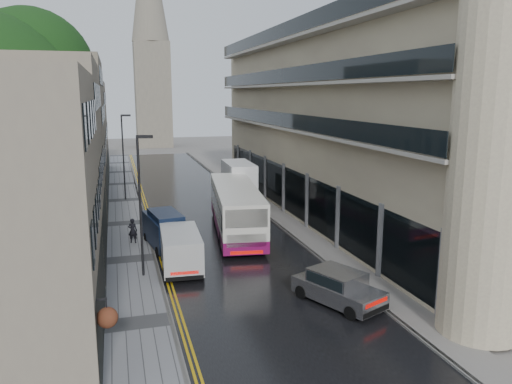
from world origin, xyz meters
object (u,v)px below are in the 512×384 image
pedestrian (133,231)px  lamp_post_far (123,158)px  silver_hatchback (352,302)px  lamp_post_near (140,207)px  white_van (165,261)px  navy_van (158,237)px  tree_far (36,134)px  white_lorry (229,187)px  cream_bus (221,222)px

pedestrian → lamp_post_far: size_ratio=0.21×
silver_hatchback → lamp_post_near: (-8.07, 7.45, 2.90)m
lamp_post_near → white_van: bearing=-25.7°
silver_hatchback → navy_van: 12.75m
lamp_post_near → lamp_post_far: (-0.40, 19.58, 0.11)m
navy_van → pedestrian: bearing=106.5°
tree_far → white_lorry: 15.47m
white_van → navy_van: 4.05m
navy_van → lamp_post_near: lamp_post_near is taller
cream_bus → white_lorry: white_lorry is taller
pedestrian → white_van: bearing=119.3°
white_lorry → white_van: white_lorry is taller
white_lorry → pedestrian: (-7.99, -7.81, -0.97)m
tree_far → navy_van: 16.38m
white_van → pedestrian: bearing=103.8°
cream_bus → white_lorry: 10.39m
white_van → white_lorry: bearing=68.5°
cream_bus → white_lorry: size_ratio=1.66×
cream_bus → tree_far: bearing=140.2°
tree_far → silver_hatchback: (14.93, -24.07, -5.42)m
silver_hatchback → lamp_post_near: lamp_post_near is taller
pedestrian → silver_hatchback: bearing=140.3°
white_van → pedestrian: size_ratio=2.97×
pedestrian → lamp_post_near: size_ratio=0.22×
cream_bus → white_van: bearing=-122.3°
navy_van → tree_far: bearing=111.8°
tree_far → white_van: tree_far is taller
lamp_post_near → lamp_post_far: lamp_post_far is taller
white_lorry → navy_van: bearing=-119.8°
cream_bus → pedestrian: cream_bus is taller
white_lorry → navy_van: white_lorry is taller
cream_bus → navy_van: 3.96m
navy_van → cream_bus: bearing=0.3°
lamp_post_near → silver_hatchback: bearing=-28.8°
pedestrian → tree_far: bearing=-39.8°
cream_bus → pedestrian: size_ratio=7.49×
lamp_post_far → lamp_post_near: bearing=-83.5°
white_lorry → silver_hatchback: 21.27m
white_van → lamp_post_near: bearing=143.4°
silver_hatchback → navy_van: bearing=99.7°
white_lorry → lamp_post_far: bearing=146.9°
tree_far → white_van: bearing=-65.7°
silver_hatchback → lamp_post_far: size_ratio=0.57×
silver_hatchback → white_van: size_ratio=0.90×
silver_hatchback → pedestrian: size_ratio=2.68×
silver_hatchback → navy_van: (-7.03, 10.63, 0.38)m
navy_van → lamp_post_near: size_ratio=0.64×
white_lorry → tree_far: bearing=171.4°
tree_far → lamp_post_far: size_ratio=1.68×
white_lorry → lamp_post_near: bearing=-116.8°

